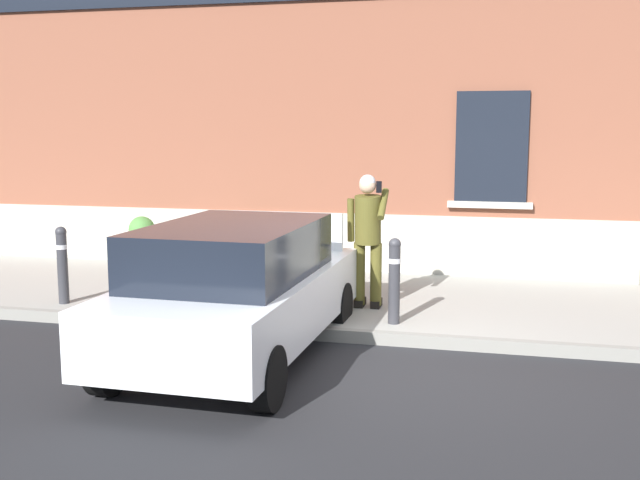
% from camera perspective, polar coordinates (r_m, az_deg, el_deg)
% --- Properties ---
extents(ground_plane, '(80.00, 80.00, 0.00)m').
position_cam_1_polar(ground_plane, '(8.06, 4.17, -9.65)').
color(ground_plane, '#232326').
extents(sidewalk, '(24.00, 3.60, 0.15)m').
position_cam_1_polar(sidewalk, '(10.71, 6.69, -4.69)').
color(sidewalk, '#99968E').
rests_on(sidewalk, ground).
extents(curb_edge, '(24.00, 0.12, 0.15)m').
position_cam_1_polar(curb_edge, '(8.93, 5.20, -7.36)').
color(curb_edge, gray).
rests_on(curb_edge, ground).
extents(building_facade, '(24.00, 1.52, 7.50)m').
position_cam_1_polar(building_facade, '(12.96, 8.43, 13.80)').
color(building_facade, brown).
rests_on(building_facade, ground).
extents(hatchback_car_white, '(1.85, 4.10, 1.50)m').
position_cam_1_polar(hatchback_car_white, '(8.25, -6.17, -3.58)').
color(hatchback_car_white, white).
rests_on(hatchback_car_white, ground).
extents(bollard_near_person, '(0.15, 0.15, 1.04)m').
position_cam_1_polar(bollard_near_person, '(9.18, 5.59, -2.83)').
color(bollard_near_person, '#333338').
rests_on(bollard_near_person, sidewalk).
extents(bollard_far_left, '(0.15, 0.15, 1.04)m').
position_cam_1_polar(bollard_far_left, '(10.75, -18.74, -1.58)').
color(bollard_far_left, '#333338').
rests_on(bollard_far_left, sidewalk).
extents(person_on_phone, '(0.51, 0.46, 1.75)m').
position_cam_1_polar(person_on_phone, '(9.87, 3.59, 0.58)').
color(person_on_phone, '#514C1E').
rests_on(person_on_phone, sidewalk).
extents(planter_terracotta, '(0.44, 0.44, 0.86)m').
position_cam_1_polar(planter_terracotta, '(13.22, -13.15, -0.00)').
color(planter_terracotta, '#B25B38').
rests_on(planter_terracotta, sidewalk).
extents(planter_olive, '(0.44, 0.44, 0.86)m').
position_cam_1_polar(planter_olive, '(12.60, -4.81, -0.22)').
color(planter_olive, '#606B38').
rests_on(planter_olive, sidewalk).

